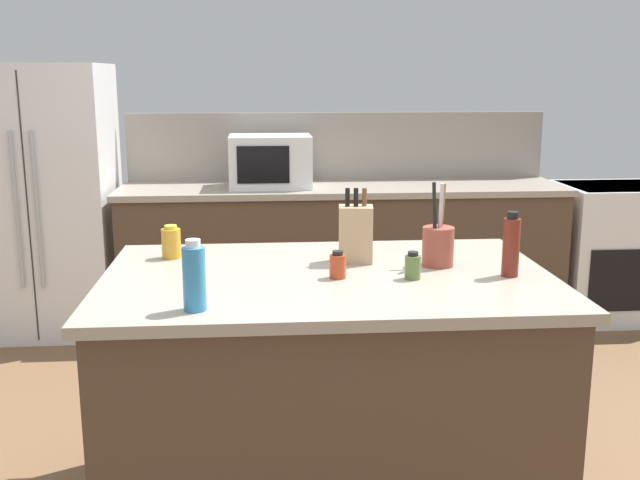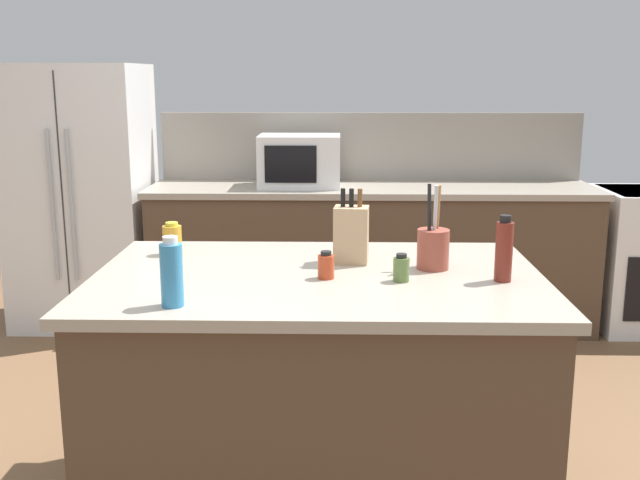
{
  "view_description": "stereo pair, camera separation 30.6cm",
  "coord_description": "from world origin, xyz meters",
  "px_view_note": "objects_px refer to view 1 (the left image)",
  "views": [
    {
      "loc": [
        -0.24,
        -2.63,
        1.65
      ],
      "look_at": [
        0.0,
        0.35,
        0.99
      ],
      "focal_mm": 42.0,
      "sensor_mm": 36.0,
      "label": 1
    },
    {
      "loc": [
        0.07,
        -2.64,
        1.65
      ],
      "look_at": [
        0.0,
        0.35,
        0.99
      ],
      "focal_mm": 42.0,
      "sensor_mm": 36.0,
      "label": 2
    }
  ],
  "objects_px": {
    "refrigerator": "(45,200)",
    "range_oven": "(613,251)",
    "knife_block": "(356,233)",
    "dish_soap_bottle": "(194,277)",
    "spice_jar_oregano": "(413,266)",
    "vinegar_bottle": "(511,246)",
    "microwave": "(270,161)",
    "utensil_crock": "(438,245)",
    "honey_jar": "(171,243)",
    "spice_jar_paprika": "(338,266)"
  },
  "relations": [
    {
      "from": "knife_block",
      "to": "spice_jar_oregano",
      "type": "relative_size",
      "value": 2.9
    },
    {
      "from": "refrigerator",
      "to": "dish_soap_bottle",
      "type": "xyz_separation_m",
      "value": [
        1.18,
        -2.64,
        0.18
      ]
    },
    {
      "from": "refrigerator",
      "to": "vinegar_bottle",
      "type": "height_order",
      "value": "refrigerator"
    },
    {
      "from": "knife_block",
      "to": "utensil_crock",
      "type": "relative_size",
      "value": 0.91
    },
    {
      "from": "range_oven",
      "to": "dish_soap_bottle",
      "type": "distance_m",
      "value": 3.73
    },
    {
      "from": "microwave",
      "to": "dish_soap_bottle",
      "type": "distance_m",
      "value": 2.61
    },
    {
      "from": "utensil_crock",
      "to": "honey_jar",
      "type": "xyz_separation_m",
      "value": [
        -1.03,
        0.21,
        -0.02
      ]
    },
    {
      "from": "utensil_crock",
      "to": "vinegar_bottle",
      "type": "height_order",
      "value": "utensil_crock"
    },
    {
      "from": "dish_soap_bottle",
      "to": "refrigerator",
      "type": "bearing_deg",
      "value": 114.04
    },
    {
      "from": "utensil_crock",
      "to": "refrigerator",
      "type": "bearing_deg",
      "value": 133.57
    },
    {
      "from": "range_oven",
      "to": "microwave",
      "type": "xyz_separation_m",
      "value": [
        -2.35,
        0.0,
        0.64
      ]
    },
    {
      "from": "range_oven",
      "to": "knife_block",
      "type": "height_order",
      "value": "knife_block"
    },
    {
      "from": "spice_jar_oregano",
      "to": "spice_jar_paprika",
      "type": "bearing_deg",
      "value": 173.07
    },
    {
      "from": "knife_block",
      "to": "spice_jar_oregano",
      "type": "bearing_deg",
      "value": -50.86
    },
    {
      "from": "honey_jar",
      "to": "spice_jar_paprika",
      "type": "bearing_deg",
      "value": -29.39
    },
    {
      "from": "refrigerator",
      "to": "dish_soap_bottle",
      "type": "distance_m",
      "value": 2.9
    },
    {
      "from": "microwave",
      "to": "vinegar_bottle",
      "type": "bearing_deg",
      "value": -70.04
    },
    {
      "from": "spice_jar_paprika",
      "to": "honey_jar",
      "type": "relative_size",
      "value": 0.76
    },
    {
      "from": "honey_jar",
      "to": "knife_block",
      "type": "bearing_deg",
      "value": -9.57
    },
    {
      "from": "range_oven",
      "to": "utensil_crock",
      "type": "relative_size",
      "value": 2.87
    },
    {
      "from": "vinegar_bottle",
      "to": "utensil_crock",
      "type": "bearing_deg",
      "value": 143.32
    },
    {
      "from": "range_oven",
      "to": "spice_jar_paprika",
      "type": "height_order",
      "value": "spice_jar_paprika"
    },
    {
      "from": "refrigerator",
      "to": "range_oven",
      "type": "xyz_separation_m",
      "value": [
        3.8,
        -0.05,
        -0.39
      ]
    },
    {
      "from": "refrigerator",
      "to": "spice_jar_oregano",
      "type": "xyz_separation_m",
      "value": [
        1.92,
        -2.34,
        0.13
      ]
    },
    {
      "from": "dish_soap_bottle",
      "to": "vinegar_bottle",
      "type": "relative_size",
      "value": 0.95
    },
    {
      "from": "knife_block",
      "to": "refrigerator",
      "type": "bearing_deg",
      "value": 136.2
    },
    {
      "from": "dish_soap_bottle",
      "to": "vinegar_bottle",
      "type": "bearing_deg",
      "value": 15.91
    },
    {
      "from": "vinegar_bottle",
      "to": "honey_jar",
      "type": "xyz_separation_m",
      "value": [
        -1.25,
        0.38,
        -0.05
      ]
    },
    {
      "from": "spice_jar_paprika",
      "to": "spice_jar_oregano",
      "type": "xyz_separation_m",
      "value": [
        0.27,
        -0.03,
        -0.0
      ]
    },
    {
      "from": "dish_soap_bottle",
      "to": "spice_jar_oregano",
      "type": "relative_size",
      "value": 2.24
    },
    {
      "from": "microwave",
      "to": "knife_block",
      "type": "relative_size",
      "value": 1.81
    },
    {
      "from": "microwave",
      "to": "spice_jar_paprika",
      "type": "height_order",
      "value": "microwave"
    },
    {
      "from": "refrigerator",
      "to": "knife_block",
      "type": "xyz_separation_m",
      "value": [
        1.75,
        -2.08,
        0.19
      ]
    },
    {
      "from": "honey_jar",
      "to": "microwave",
      "type": "bearing_deg",
      "value": 77.47
    },
    {
      "from": "refrigerator",
      "to": "knife_block",
      "type": "distance_m",
      "value": 2.72
    },
    {
      "from": "refrigerator",
      "to": "dish_soap_bottle",
      "type": "bearing_deg",
      "value": -65.96
    },
    {
      "from": "microwave",
      "to": "range_oven",
      "type": "bearing_deg",
      "value": -0.0
    },
    {
      "from": "knife_block",
      "to": "utensil_crock",
      "type": "bearing_deg",
      "value": -9.6
    },
    {
      "from": "microwave",
      "to": "knife_block",
      "type": "distance_m",
      "value": 2.05
    },
    {
      "from": "knife_block",
      "to": "dish_soap_bottle",
      "type": "relative_size",
      "value": 1.29
    },
    {
      "from": "utensil_crock",
      "to": "honey_jar",
      "type": "distance_m",
      "value": 1.05
    },
    {
      "from": "refrigerator",
      "to": "range_oven",
      "type": "distance_m",
      "value": 3.83
    },
    {
      "from": "range_oven",
      "to": "honey_jar",
      "type": "relative_size",
      "value": 6.94
    },
    {
      "from": "refrigerator",
      "to": "utensil_crock",
      "type": "bearing_deg",
      "value": -46.43
    },
    {
      "from": "knife_block",
      "to": "spice_jar_paprika",
      "type": "height_order",
      "value": "knife_block"
    },
    {
      "from": "refrigerator",
      "to": "range_oven",
      "type": "relative_size",
      "value": 1.87
    },
    {
      "from": "spice_jar_paprika",
      "to": "dish_soap_bottle",
      "type": "distance_m",
      "value": 0.59
    },
    {
      "from": "dish_soap_bottle",
      "to": "honey_jar",
      "type": "bearing_deg",
      "value": 102.15
    },
    {
      "from": "vinegar_bottle",
      "to": "spice_jar_paprika",
      "type": "bearing_deg",
      "value": 177.99
    },
    {
      "from": "dish_soap_bottle",
      "to": "spice_jar_oregano",
      "type": "distance_m",
      "value": 0.81
    }
  ]
}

